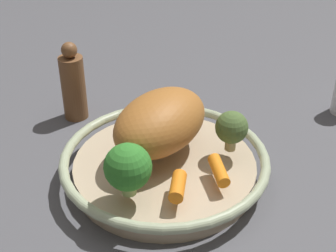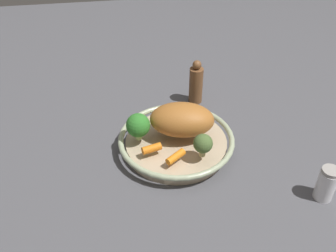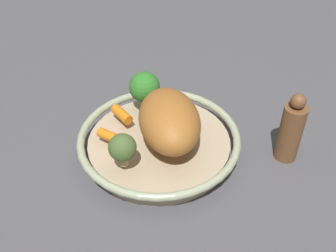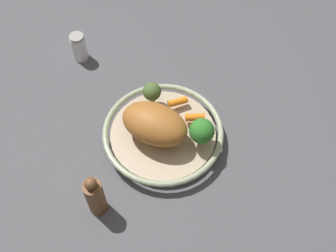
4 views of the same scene
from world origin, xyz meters
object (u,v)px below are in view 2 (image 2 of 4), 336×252
object	(u,v)px
broccoli_floret_mid	(138,125)
baby_carrot_near_rim	(176,157)
broccoli_floret_large	(203,144)
salt_shaker	(327,184)
serving_bowl	(176,142)
pepper_mill	(196,84)
roast_chicken_piece	(182,120)
baby_carrot_center	(152,148)

from	to	relation	value
broccoli_floret_mid	baby_carrot_near_rim	bearing A→B (deg)	129.99
broccoli_floret_large	salt_shaker	size ratio (longest dim) A/B	0.71
serving_bowl	salt_shaker	xyz separation A→B (m)	(-0.29, 0.21, 0.02)
broccoli_floret_mid	pepper_mill	size ratio (longest dim) A/B	0.51
baby_carrot_near_rim	broccoli_floret_mid	size ratio (longest dim) A/B	0.71
roast_chicken_piece	baby_carrot_center	world-z (taller)	roast_chicken_piece
roast_chicken_piece	salt_shaker	distance (m)	0.36
pepper_mill	broccoli_floret_large	bearing A→B (deg)	80.25
roast_chicken_piece	salt_shaker	size ratio (longest dim) A/B	1.92
baby_carrot_near_rim	baby_carrot_center	world-z (taller)	same
broccoli_floret_large	pepper_mill	size ratio (longest dim) A/B	0.43
baby_carrot_near_rim	broccoli_floret_large	bearing A→B (deg)	-176.29
baby_carrot_near_rim	baby_carrot_center	xyz separation A→B (m)	(0.05, -0.04, 0.00)
baby_carrot_near_rim	serving_bowl	bearing A→B (deg)	-101.35
baby_carrot_near_rim	baby_carrot_center	distance (m)	0.06
serving_bowl	baby_carrot_near_rim	world-z (taller)	baby_carrot_near_rim
baby_carrot_center	salt_shaker	world-z (taller)	salt_shaker
pepper_mill	roast_chicken_piece	bearing A→B (deg)	67.50
broccoli_floret_mid	pepper_mill	bearing A→B (deg)	-133.48
broccoli_floret_mid	pepper_mill	distance (m)	0.28
roast_chicken_piece	baby_carrot_center	size ratio (longest dim) A/B	3.44
broccoli_floret_mid	roast_chicken_piece	bearing A→B (deg)	-176.93
salt_shaker	baby_carrot_center	bearing A→B (deg)	-24.46
salt_shaker	baby_carrot_near_rim	bearing A→B (deg)	-22.41
broccoli_floret_large	pepper_mill	bearing A→B (deg)	-99.75
serving_bowl	broccoli_floret_large	size ratio (longest dim) A/B	4.96
baby_carrot_center	broccoli_floret_large	world-z (taller)	broccoli_floret_large
broccoli_floret_large	salt_shaker	bearing A→B (deg)	151.75
pepper_mill	baby_carrot_center	bearing A→B (deg)	57.18
serving_bowl	roast_chicken_piece	distance (m)	0.06
baby_carrot_near_rim	salt_shaker	xyz separation A→B (m)	(-0.31, 0.13, -0.01)
roast_chicken_piece	baby_carrot_center	distance (m)	0.11
serving_bowl	pepper_mill	world-z (taller)	pepper_mill
salt_shaker	pepper_mill	world-z (taller)	pepper_mill
roast_chicken_piece	broccoli_floret_large	distance (m)	0.10
serving_bowl	pepper_mill	bearing A→B (deg)	-114.93
baby_carrot_near_rim	pepper_mill	distance (m)	0.31
salt_shaker	roast_chicken_piece	bearing A→B (deg)	-39.13
baby_carrot_center	broccoli_floret_large	bearing A→B (deg)	164.35
broccoli_floret_mid	salt_shaker	world-z (taller)	broccoli_floret_mid
roast_chicken_piece	pepper_mill	size ratio (longest dim) A/B	1.17
baby_carrot_near_rim	broccoli_floret_large	size ratio (longest dim) A/B	0.84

